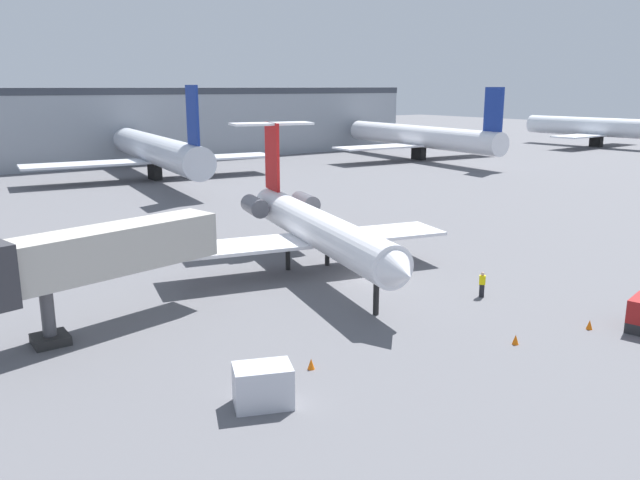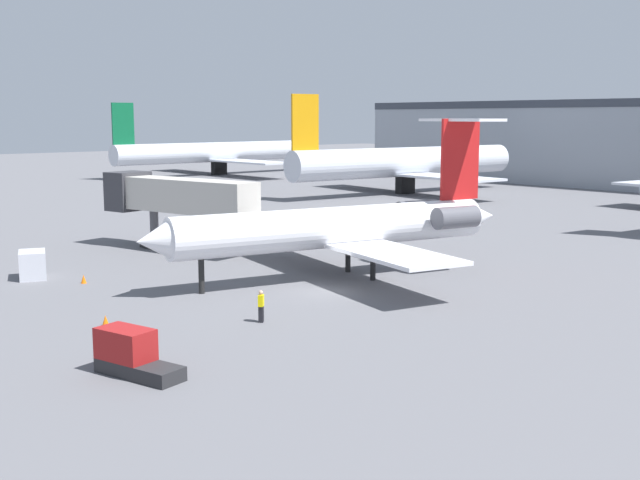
{
  "view_description": "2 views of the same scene",
  "coord_description": "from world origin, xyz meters",
  "px_view_note": "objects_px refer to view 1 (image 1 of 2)",
  "views": [
    {
      "loc": [
        -28.52,
        -34.21,
        13.37
      ],
      "look_at": [
        -2.63,
        2.13,
        2.67
      ],
      "focal_mm": 35.94,
      "sensor_mm": 36.0,
      "label": 1
    },
    {
      "loc": [
        35.17,
        -32.19,
        10.51
      ],
      "look_at": [
        -1.1,
        -0.04,
        3.02
      ],
      "focal_mm": 44.52,
      "sensor_mm": 36.0,
      "label": 2
    }
  ],
  "objects_px": {
    "regional_jet": "(313,225)",
    "cargo_container_uld": "(263,386)",
    "parked_airliner_east_end": "(598,127)",
    "ground_crew_marshaller": "(482,284)",
    "traffic_cone_near": "(589,325)",
    "jet_bridge": "(80,257)",
    "parked_airliner_east_mid": "(420,137)",
    "parked_airliner_centre": "(154,150)",
    "traffic_cone_mid": "(516,339)",
    "traffic_cone_far": "(311,364)"
  },
  "relations": [
    {
      "from": "regional_jet",
      "to": "cargo_container_uld",
      "type": "distance_m",
      "value": 20.89
    },
    {
      "from": "regional_jet",
      "to": "parked_airliner_east_end",
      "type": "relative_size",
      "value": 0.76
    },
    {
      "from": "ground_crew_marshaller",
      "to": "traffic_cone_near",
      "type": "bearing_deg",
      "value": -86.21
    },
    {
      "from": "traffic_cone_near",
      "to": "cargo_container_uld",
      "type": "bearing_deg",
      "value": 171.19
    },
    {
      "from": "regional_jet",
      "to": "jet_bridge",
      "type": "relative_size",
      "value": 1.77
    },
    {
      "from": "regional_jet",
      "to": "parked_airliner_east_mid",
      "type": "xyz_separation_m",
      "value": [
        59.02,
        49.79,
        0.72
      ]
    },
    {
      "from": "parked_airliner_centre",
      "to": "parked_airliner_east_end",
      "type": "xyz_separation_m",
      "value": [
        102.15,
        -7.6,
        -0.0
      ]
    },
    {
      "from": "cargo_container_uld",
      "to": "traffic_cone_near",
      "type": "distance_m",
      "value": 19.83
    },
    {
      "from": "jet_bridge",
      "to": "parked_airliner_centre",
      "type": "bearing_deg",
      "value": 65.11
    },
    {
      "from": "cargo_container_uld",
      "to": "jet_bridge",
      "type": "bearing_deg",
      "value": 106.45
    },
    {
      "from": "ground_crew_marshaller",
      "to": "parked_airliner_centre",
      "type": "xyz_separation_m",
      "value": [
        3.07,
        64.46,
        3.53
      ]
    },
    {
      "from": "cargo_container_uld",
      "to": "traffic_cone_mid",
      "type": "bearing_deg",
      "value": -7.95
    },
    {
      "from": "traffic_cone_near",
      "to": "traffic_cone_far",
      "type": "bearing_deg",
      "value": 163.07
    },
    {
      "from": "ground_crew_marshaller",
      "to": "parked_airliner_east_mid",
      "type": "xyz_separation_m",
      "value": [
        53.49,
        61.09,
        3.41
      ]
    },
    {
      "from": "parked_airliner_east_end",
      "to": "parked_airliner_east_mid",
      "type": "bearing_deg",
      "value": 175.32
    },
    {
      "from": "traffic_cone_mid",
      "to": "parked_airliner_east_end",
      "type": "height_order",
      "value": "parked_airliner_east_end"
    },
    {
      "from": "traffic_cone_far",
      "to": "parked_airliner_centre",
      "type": "xyz_separation_m",
      "value": [
        18.41,
        67.04,
        4.12
      ]
    },
    {
      "from": "traffic_cone_near",
      "to": "parked_airliner_centre",
      "type": "bearing_deg",
      "value": 87.95
    },
    {
      "from": "cargo_container_uld",
      "to": "parked_airliner_east_end",
      "type": "xyz_separation_m",
      "value": [
        124.31,
        61.23,
        3.48
      ]
    },
    {
      "from": "parked_airliner_east_mid",
      "to": "parked_airliner_east_end",
      "type": "distance_m",
      "value": 51.91
    },
    {
      "from": "regional_jet",
      "to": "parked_airliner_east_end",
      "type": "bearing_deg",
      "value": 22.36
    },
    {
      "from": "traffic_cone_mid",
      "to": "traffic_cone_far",
      "type": "distance_m",
      "value": 11.28
    },
    {
      "from": "parked_airliner_centre",
      "to": "parked_airliner_east_mid",
      "type": "xyz_separation_m",
      "value": [
        50.42,
        -3.36,
        -0.13
      ]
    },
    {
      "from": "traffic_cone_mid",
      "to": "parked_airliner_east_mid",
      "type": "bearing_deg",
      "value": 49.22
    },
    {
      "from": "jet_bridge",
      "to": "parked_airliner_east_mid",
      "type": "bearing_deg",
      "value": 34.55
    },
    {
      "from": "cargo_container_uld",
      "to": "traffic_cone_near",
      "type": "bearing_deg",
      "value": -8.81
    },
    {
      "from": "ground_crew_marshaller",
      "to": "parked_airliner_east_end",
      "type": "bearing_deg",
      "value": 28.39
    },
    {
      "from": "parked_airliner_centre",
      "to": "parked_airliner_east_end",
      "type": "bearing_deg",
      "value": -4.25
    },
    {
      "from": "traffic_cone_near",
      "to": "traffic_cone_mid",
      "type": "xyz_separation_m",
      "value": [
        -5.21,
        1.03,
        0.0
      ]
    },
    {
      "from": "regional_jet",
      "to": "jet_bridge",
      "type": "height_order",
      "value": "regional_jet"
    },
    {
      "from": "parked_airliner_centre",
      "to": "jet_bridge",
      "type": "bearing_deg",
      "value": -114.89
    },
    {
      "from": "traffic_cone_far",
      "to": "parked_airliner_centre",
      "type": "relative_size",
      "value": 0.01
    },
    {
      "from": "traffic_cone_near",
      "to": "parked_airliner_east_end",
      "type": "bearing_deg",
      "value": 31.54
    },
    {
      "from": "cargo_container_uld",
      "to": "parked_airliner_east_end",
      "type": "height_order",
      "value": "parked_airliner_east_end"
    },
    {
      "from": "traffic_cone_near",
      "to": "parked_airliner_east_end",
      "type": "xyz_separation_m",
      "value": [
        104.73,
        64.27,
        4.11
      ]
    },
    {
      "from": "regional_jet",
      "to": "traffic_cone_near",
      "type": "bearing_deg",
      "value": -72.14
    },
    {
      "from": "traffic_cone_near",
      "to": "parked_airliner_east_end",
      "type": "relative_size",
      "value": 0.02
    },
    {
      "from": "cargo_container_uld",
      "to": "parked_airliner_east_mid",
      "type": "xyz_separation_m",
      "value": [
        72.58,
        65.47,
        3.35
      ]
    },
    {
      "from": "parked_airliner_east_mid",
      "to": "parked_airliner_east_end",
      "type": "height_order",
      "value": "parked_airliner_east_end"
    },
    {
      "from": "parked_airliner_east_mid",
      "to": "parked_airliner_east_end",
      "type": "bearing_deg",
      "value": -4.68
    },
    {
      "from": "traffic_cone_far",
      "to": "traffic_cone_mid",
      "type": "bearing_deg",
      "value": -19.65
    },
    {
      "from": "regional_jet",
      "to": "parked_airliner_east_end",
      "type": "height_order",
      "value": "parked_airliner_east_end"
    },
    {
      "from": "regional_jet",
      "to": "parked_airliner_east_mid",
      "type": "distance_m",
      "value": 77.22
    },
    {
      "from": "cargo_container_uld",
      "to": "parked_airliner_centre",
      "type": "bearing_deg",
      "value": 72.15
    },
    {
      "from": "traffic_cone_far",
      "to": "parked_airliner_east_end",
      "type": "height_order",
      "value": "parked_airliner_east_end"
    },
    {
      "from": "jet_bridge",
      "to": "cargo_container_uld",
      "type": "relative_size",
      "value": 5.1
    },
    {
      "from": "traffic_cone_near",
      "to": "parked_airliner_east_mid",
      "type": "height_order",
      "value": "parked_airliner_east_mid"
    },
    {
      "from": "traffic_cone_mid",
      "to": "parked_airliner_east_end",
      "type": "bearing_deg",
      "value": 29.91
    },
    {
      "from": "traffic_cone_near",
      "to": "parked_airliner_east_mid",
      "type": "xyz_separation_m",
      "value": [
        52.99,
        68.5,
        3.99
      ]
    },
    {
      "from": "ground_crew_marshaller",
      "to": "parked_airliner_east_end",
      "type": "relative_size",
      "value": 0.05
    }
  ]
}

